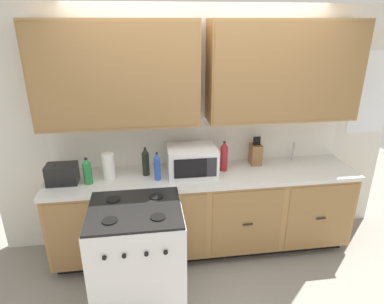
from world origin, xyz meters
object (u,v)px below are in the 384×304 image
microwave (192,161)px  bottle_blue (157,167)px  stove_range (138,256)px  bottle_red (224,156)px  knife_block (255,154)px  paper_towel_roll (109,166)px  bottle_dark (146,162)px  bottle_green (87,171)px  toaster (62,174)px

microwave → bottle_blue: (-0.34, -0.09, -0.00)m
stove_range → bottle_red: (0.89, 0.68, 0.59)m
knife_block → bottle_blue: knife_block is taller
paper_towel_roll → bottle_dark: 0.35m
knife_block → bottle_green: knife_block is taller
microwave → paper_towel_roll: 0.81m
knife_block → paper_towel_roll: bearing=-174.6°
bottle_dark → microwave: bearing=-4.8°
bottle_red → toaster: bearing=-177.2°
microwave → knife_block: size_ratio=1.55×
stove_range → knife_block: bearing=32.1°
paper_towel_roll → bottle_green: size_ratio=1.01×
paper_towel_roll → bottle_red: (1.14, 0.03, 0.02)m
bottle_dark → bottle_blue: 0.17m
microwave → bottle_dark: (-0.45, 0.04, 0.00)m
knife_block → bottle_blue: bearing=-167.4°
toaster → bottle_green: size_ratio=1.09×
microwave → stove_range: bearing=-130.7°
toaster → bottle_green: bearing=-8.7°
toaster → bottle_red: 1.57m
stove_range → microwave: microwave is taller
toaster → knife_block: (1.93, 0.18, 0.02)m
toaster → bottle_red: size_ratio=0.89×
knife_block → bottle_blue: 1.07m
microwave → bottle_dark: size_ratio=1.66×
bottle_green → bottle_red: size_ratio=0.82×
bottle_dark → bottle_red: bottle_red is taller
knife_block → paper_towel_roll: size_ratio=1.19×
bottle_green → knife_block: bearing=7.4°
bottle_dark → bottle_red: size_ratio=0.92×
microwave → toaster: size_ratio=1.71×
knife_block → paper_towel_roll: knife_block is taller
bottle_green → bottle_red: bearing=4.8°
knife_block → bottle_green: size_ratio=1.20×
knife_block → toaster: bearing=-174.6°
paper_towel_roll → bottle_green: 0.20m
toaster → bottle_green: 0.24m
knife_block → bottle_red: bottle_red is taller
stove_range → paper_towel_roll: size_ratio=3.65×
knife_block → bottle_red: bearing=-163.6°
bottle_green → bottle_red: (1.33, 0.11, 0.03)m
stove_range → paper_towel_roll: bearing=111.3°
toaster → bottle_dark: bearing=5.6°
toaster → bottle_red: bottle_red is taller
stove_range → bottle_dark: size_ratio=3.29×
bottle_green → bottle_blue: bottle_blue is taller
bottle_blue → bottle_red: size_ratio=0.90×
knife_block → paper_towel_roll: 1.51m
knife_block → bottle_green: bearing=-172.6°
knife_block → bottle_red: (-0.37, -0.11, 0.04)m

